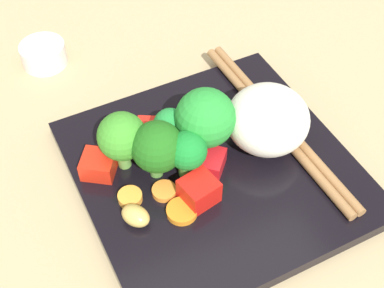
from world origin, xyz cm
name	(u,v)px	position (x,y,z in cm)	size (l,w,h in cm)	color
ground_plane	(214,181)	(0.00, 0.00, -1.00)	(110.00, 110.00, 2.00)	tan
square_plate	(214,170)	(0.00, 0.00, 0.64)	(24.02, 24.02, 1.28)	black
rice_mound	(268,119)	(0.85, -5.65, 4.22)	(7.64, 7.71, 5.87)	silver
broccoli_floret_0	(157,147)	(1.28, 4.90, 4.74)	(4.62, 4.62, 5.86)	#59953D
broccoli_floret_1	(206,118)	(2.18, -0.07, 5.39)	(5.43, 5.43, 6.95)	#70C057
broccoli_floret_2	(122,137)	(3.54, 7.32, 4.81)	(4.38, 4.38, 5.86)	#66A242
broccoli_floret_3	(170,127)	(3.89, 2.72, 3.84)	(3.14, 3.14, 4.43)	#7FBC50
broccoli_floret_4	(187,152)	(-0.05, 2.69, 4.49)	(3.50, 3.50, 5.26)	#57A042
carrot_slice_0	(164,191)	(-1.03, 5.32, 1.56)	(2.16, 2.16, 0.55)	orange
carrot_slice_1	(130,197)	(-0.54, 8.28, 1.64)	(2.13, 2.13, 0.72)	orange
carrot_slice_2	(182,211)	(-3.59, 4.72, 1.58)	(2.66, 2.66, 0.59)	orange
pepper_chunk_0	(199,191)	(-2.80, 2.80, 2.44)	(2.75, 2.90, 2.32)	red
pepper_chunk_1	(210,164)	(-0.22, 0.59, 2.11)	(2.66, 2.81, 1.65)	red
pepper_chunk_2	(118,138)	(5.84, 7.17, 2.33)	(2.84, 1.99, 2.10)	red
pepper_chunk_3	(154,130)	(5.76, 3.70, 2.00)	(3.19, 2.32, 1.44)	red
pepper_chunk_4	(99,165)	(3.52, 9.78, 2.22)	(2.76, 2.89, 1.88)	red
chicken_piece_0	(184,150)	(1.91, 2.22, 2.44)	(3.38, 2.56, 2.31)	tan
chicken_piece_1	(136,216)	(-2.80, 8.54, 2.08)	(2.60, 1.84, 1.61)	tan
chopstick_pair	(276,122)	(2.21, -7.62, 1.73)	(24.45, 3.69, 0.89)	#976B40
sauce_cup	(44,54)	(21.98, 10.67, 1.23)	(4.97, 4.97, 2.46)	silver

